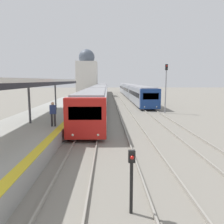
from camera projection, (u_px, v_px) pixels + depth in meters
The scene contains 7 objects.
platform_canopy at pixel (29, 81), 15.46m from camera, with size 4.00×19.96×3.19m.
person_on_platform at pixel (53, 112), 14.69m from camera, with size 0.40×0.22×1.66m.
train_near at pixel (101, 91), 44.95m from camera, with size 2.67×63.49×3.00m.
train_far at pixel (131, 90), 51.25m from camera, with size 2.65×47.08×2.99m.
signal_post_near at pixel (131, 175), 6.41m from camera, with size 0.20×0.21×1.96m.
signal_mast_far at pixel (166, 83), 26.07m from camera, with size 0.28×0.29×5.85m.
distant_domed_building at pixel (87, 74), 56.11m from camera, with size 5.22×5.22×11.77m.
Camera 1 is at (1.40, -1.01, 3.97)m, focal length 35.00 mm.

